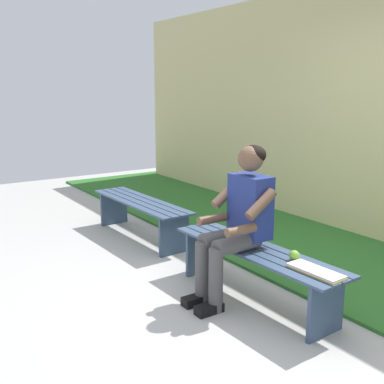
% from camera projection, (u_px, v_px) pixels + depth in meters
% --- Properties ---
extents(ground_plane, '(10.00, 7.00, 0.04)m').
position_uv_depth(ground_plane, '(91.00, 289.00, 4.02)').
color(ground_plane, '#B2B2AD').
extents(grass_strip, '(9.00, 2.04, 0.03)m').
position_uv_depth(grass_strip, '(289.00, 237.00, 5.30)').
color(grass_strip, '#2D6B28').
rests_on(grass_strip, ground).
extents(brick_wall, '(9.50, 0.24, 2.83)m').
position_uv_depth(brick_wall, '(381.00, 112.00, 5.07)').
color(brick_wall, '#D1C684').
rests_on(brick_wall, ground).
extents(bench_near, '(1.65, 0.44, 0.43)m').
position_uv_depth(bench_near, '(255.00, 261.00, 3.71)').
color(bench_near, '#384C6B').
rests_on(bench_near, ground).
extents(bench_far, '(1.60, 0.44, 0.43)m').
position_uv_depth(bench_far, '(141.00, 210.00, 5.27)').
color(bench_far, '#384C6B').
rests_on(bench_far, ground).
extents(person_seated, '(0.50, 0.69, 1.24)m').
position_uv_depth(person_seated, '(238.00, 218.00, 3.66)').
color(person_seated, navy).
rests_on(person_seated, ground).
extents(apple, '(0.08, 0.08, 0.08)m').
position_uv_depth(apple, '(294.00, 255.00, 3.42)').
color(apple, '#72B738').
rests_on(apple, bench_near).
extents(book_open, '(0.42, 0.17, 0.02)m').
position_uv_depth(book_open, '(316.00, 271.00, 3.20)').
color(book_open, white).
rests_on(book_open, bench_near).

